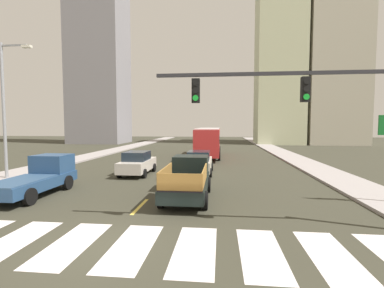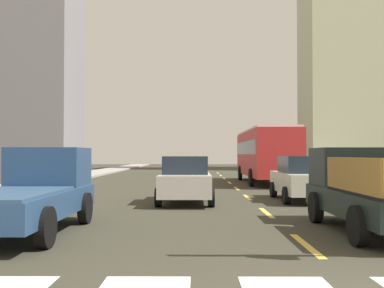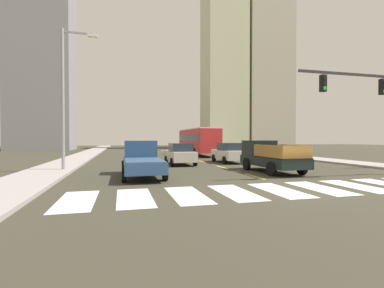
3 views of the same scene
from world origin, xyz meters
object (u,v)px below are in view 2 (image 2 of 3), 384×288
(pickup_stakebed, at_px, (369,190))
(city_bus, at_px, (265,152))
(pickup_dark, at_px, (33,191))
(sedan_far, at_px, (303,178))
(sedan_near_left, at_px, (186,180))

(pickup_stakebed, distance_m, city_bus, 17.67)
(pickup_dark, bearing_deg, city_bus, 65.26)
(pickup_stakebed, xyz_separation_m, city_bus, (0.25, 17.64, 1.02))
(sedan_far, bearing_deg, pickup_dark, -138.48)
(pickup_stakebed, xyz_separation_m, pickup_dark, (-7.96, -0.17, -0.02))
(pickup_dark, bearing_deg, sedan_far, 40.99)
(city_bus, xyz_separation_m, sedan_near_left, (-4.75, -11.70, -1.09))
(sedan_near_left, bearing_deg, sedan_far, 10.12)
(city_bus, distance_m, sedan_near_left, 12.67)
(sedan_near_left, distance_m, sedan_far, 4.58)
(pickup_dark, relative_size, city_bus, 0.48)
(city_bus, height_order, sedan_far, city_bus)
(city_bus, relative_size, sedan_far, 2.45)
(pickup_stakebed, height_order, city_bus, city_bus)
(pickup_stakebed, relative_size, sedan_near_left, 1.18)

